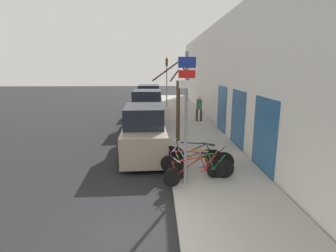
% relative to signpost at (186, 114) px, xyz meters
% --- Properties ---
extents(ground_plane, '(80.00, 80.00, 0.00)m').
position_rel_signpost_xyz_m(ground_plane, '(-1.40, 8.67, -2.36)').
color(ground_plane, black).
extents(sidewalk_curb, '(3.20, 32.00, 0.15)m').
position_rel_signpost_xyz_m(sidewalk_curb, '(1.20, 11.47, -2.29)').
color(sidewalk_curb, '#9E9B93').
rests_on(sidewalk_curb, ground).
extents(building_facade, '(0.23, 32.00, 6.50)m').
position_rel_signpost_xyz_m(building_facade, '(2.95, 11.40, 0.87)').
color(building_facade, silver).
rests_on(building_facade, ground).
extents(signpost, '(0.50, 0.12, 3.98)m').
position_rel_signpost_xyz_m(signpost, '(0.00, 0.00, 0.00)').
color(signpost, gray).
rests_on(signpost, sidewalk_curb).
extents(bicycle_0, '(1.99, 0.91, 0.83)m').
position_rel_signpost_xyz_m(bicycle_0, '(0.30, 0.11, -1.85)').
color(bicycle_0, black).
rests_on(bicycle_0, sidewalk_curb).
extents(bicycle_1, '(2.19, 0.44, 0.87)m').
position_rel_signpost_xyz_m(bicycle_1, '(0.55, 0.33, -1.84)').
color(bicycle_1, black).
rests_on(bicycle_1, sidewalk_curb).
extents(bicycle_2, '(2.11, 0.76, 0.85)m').
position_rel_signpost_xyz_m(bicycle_2, '(0.30, 0.66, -1.84)').
color(bicycle_2, black).
rests_on(bicycle_2, sidewalk_curb).
extents(bicycle_3, '(2.10, 0.47, 0.84)m').
position_rel_signpost_xyz_m(bicycle_3, '(0.49, 0.89, -1.85)').
color(bicycle_3, black).
rests_on(bicycle_3, sidewalk_curb).
extents(bicycle_4, '(2.28, 0.96, 0.94)m').
position_rel_signpost_xyz_m(bicycle_4, '(0.65, 1.35, -1.81)').
color(bicycle_4, black).
rests_on(bicycle_4, sidewalk_curb).
extents(bicycle_5, '(2.19, 0.83, 0.93)m').
position_rel_signpost_xyz_m(bicycle_5, '(0.41, 1.58, -1.81)').
color(bicycle_5, black).
rests_on(bicycle_5, sidewalk_curb).
extents(parked_car_0, '(2.07, 4.69, 2.16)m').
position_rel_signpost_xyz_m(parked_car_0, '(-1.41, 3.29, -1.38)').
color(parked_car_0, gray).
rests_on(parked_car_0, ground).
extents(parked_car_1, '(2.07, 4.20, 2.36)m').
position_rel_signpost_xyz_m(parked_car_1, '(-1.49, 8.60, -1.28)').
color(parked_car_1, black).
rests_on(parked_car_1, ground).
extents(parked_car_2, '(2.03, 4.27, 2.39)m').
position_rel_signpost_xyz_m(parked_car_2, '(-1.54, 13.42, -1.28)').
color(parked_car_2, maroon).
rests_on(parked_car_2, ground).
extents(pedestrian_near, '(0.43, 0.37, 1.68)m').
position_rel_signpost_xyz_m(pedestrian_near, '(1.97, 9.94, -1.24)').
color(pedestrian_near, '#333338').
rests_on(pedestrian_near, sidewalk_curb).
extents(street_tree, '(1.89, 1.52, 4.04)m').
position_rel_signpost_xyz_m(street_tree, '(0.12, 4.95, -0.41)').
color(street_tree, '#4C3828').
rests_on(street_tree, sidewalk_curb).
extents(traffic_light, '(0.20, 0.30, 4.50)m').
position_rel_signpost_xyz_m(traffic_light, '(-0.00, 16.63, 0.67)').
color(traffic_light, gray).
rests_on(traffic_light, sidewalk_curb).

